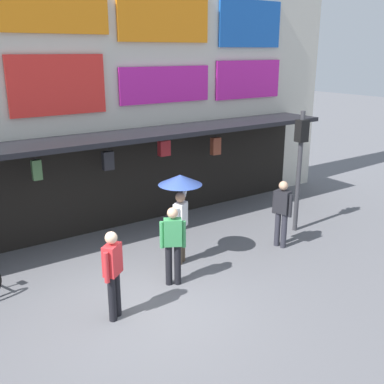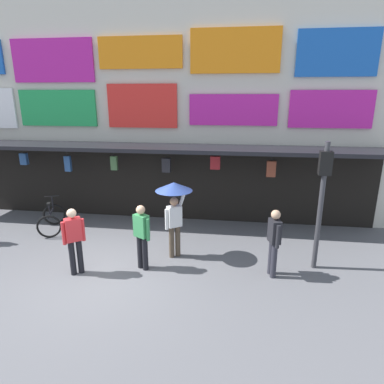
{
  "view_description": "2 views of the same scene",
  "coord_description": "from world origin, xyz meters",
  "px_view_note": "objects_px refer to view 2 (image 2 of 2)",
  "views": [
    {
      "loc": [
        -3.54,
        -6.76,
        4.64
      ],
      "look_at": [
        2.08,
        1.43,
        1.52
      ],
      "focal_mm": 42.28,
      "sensor_mm": 36.0,
      "label": 1
    },
    {
      "loc": [
        3.14,
        -6.86,
        4.23
      ],
      "look_at": [
        1.95,
        1.76,
        1.65
      ],
      "focal_mm": 30.94,
      "sensor_mm": 36.0,
      "label": 2
    }
  ],
  "objects_px": {
    "pedestrian_in_yellow": "(74,238)",
    "pedestrian_with_umbrella": "(174,199)",
    "bicycle_parked": "(52,219)",
    "traffic_light_far": "(323,186)",
    "pedestrian_in_white": "(142,234)",
    "pedestrian_in_red": "(274,239)"
  },
  "relations": [
    {
      "from": "pedestrian_with_umbrella",
      "to": "pedestrian_in_red",
      "type": "bearing_deg",
      "value": -14.34
    },
    {
      "from": "traffic_light_far",
      "to": "pedestrian_in_white",
      "type": "bearing_deg",
      "value": -171.26
    },
    {
      "from": "pedestrian_in_yellow",
      "to": "bicycle_parked",
      "type": "bearing_deg",
      "value": 130.28
    },
    {
      "from": "bicycle_parked",
      "to": "pedestrian_in_yellow",
      "type": "bearing_deg",
      "value": -49.72
    },
    {
      "from": "traffic_light_far",
      "to": "pedestrian_with_umbrella",
      "type": "distance_m",
      "value": 3.65
    },
    {
      "from": "bicycle_parked",
      "to": "pedestrian_in_yellow",
      "type": "height_order",
      "value": "pedestrian_in_yellow"
    },
    {
      "from": "traffic_light_far",
      "to": "pedestrian_in_yellow",
      "type": "xyz_separation_m",
      "value": [
        -5.81,
        -1.11,
        -1.19
      ]
    },
    {
      "from": "bicycle_parked",
      "to": "pedestrian_in_white",
      "type": "bearing_deg",
      "value": -28.6
    },
    {
      "from": "pedestrian_in_red",
      "to": "traffic_light_far",
      "type": "bearing_deg",
      "value": 26.47
    },
    {
      "from": "bicycle_parked",
      "to": "pedestrian_in_red",
      "type": "xyz_separation_m",
      "value": [
        6.74,
        -1.83,
        0.55
      ]
    },
    {
      "from": "pedestrian_in_yellow",
      "to": "pedestrian_in_white",
      "type": "relative_size",
      "value": 1.0
    },
    {
      "from": "bicycle_parked",
      "to": "pedestrian_in_white",
      "type": "relative_size",
      "value": 0.8
    },
    {
      "from": "pedestrian_in_white",
      "to": "pedestrian_with_umbrella",
      "type": "xyz_separation_m",
      "value": [
        0.67,
        0.75,
        0.69
      ]
    },
    {
      "from": "pedestrian_in_yellow",
      "to": "pedestrian_with_umbrella",
      "type": "height_order",
      "value": "pedestrian_with_umbrella"
    },
    {
      "from": "pedestrian_in_white",
      "to": "pedestrian_in_red",
      "type": "height_order",
      "value": "same"
    },
    {
      "from": "bicycle_parked",
      "to": "pedestrian_in_yellow",
      "type": "xyz_separation_m",
      "value": [
        2.03,
        -2.39,
        0.55
      ]
    },
    {
      "from": "pedestrian_in_yellow",
      "to": "pedestrian_with_umbrella",
      "type": "xyz_separation_m",
      "value": [
        2.2,
        1.21,
        0.69
      ]
    },
    {
      "from": "traffic_light_far",
      "to": "pedestrian_in_yellow",
      "type": "bearing_deg",
      "value": -169.16
    },
    {
      "from": "pedestrian_with_umbrella",
      "to": "pedestrian_in_red",
      "type": "relative_size",
      "value": 1.24
    },
    {
      "from": "bicycle_parked",
      "to": "pedestrian_in_white",
      "type": "xyz_separation_m",
      "value": [
        3.56,
        -1.94,
        0.55
      ]
    },
    {
      "from": "traffic_light_far",
      "to": "bicycle_parked",
      "type": "distance_m",
      "value": 8.14
    },
    {
      "from": "bicycle_parked",
      "to": "pedestrian_in_red",
      "type": "height_order",
      "value": "pedestrian_in_red"
    }
  ]
}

